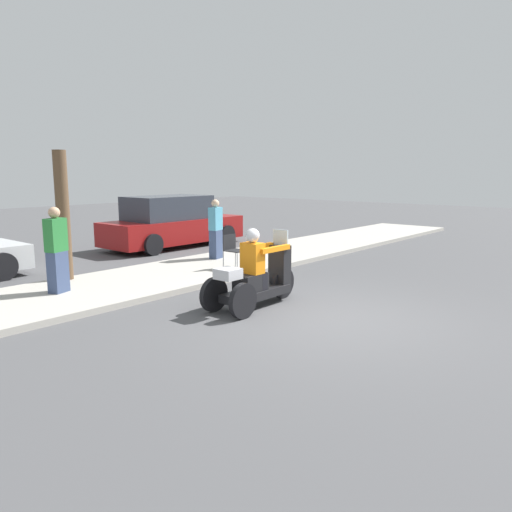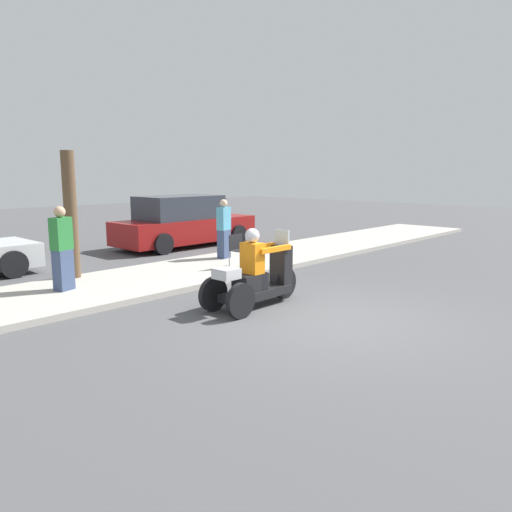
{
  "view_description": "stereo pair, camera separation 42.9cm",
  "coord_description": "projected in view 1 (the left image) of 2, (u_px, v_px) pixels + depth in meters",
  "views": [
    {
      "loc": [
        -6.94,
        -4.26,
        2.43
      ],
      "look_at": [
        -0.2,
        1.47,
        0.93
      ],
      "focal_mm": 35.0,
      "sensor_mm": 36.0,
      "label": 1
    },
    {
      "loc": [
        -6.65,
        -4.58,
        2.43
      ],
      "look_at": [
        -0.2,
        1.47,
        0.93
      ],
      "focal_mm": 35.0,
      "sensor_mm": 36.0,
      "label": 2
    }
  ],
  "objects": [
    {
      "name": "sidewalk_strip",
      "position": [
        156.0,
        278.0,
        11.26
      ],
      "size": [
        28.0,
        2.8,
        0.12
      ],
      "color": "#B2ADA3",
      "rests_on": "ground"
    },
    {
      "name": "parked_car_lot_far",
      "position": [
        172.0,
        223.0,
        16.2
      ],
      "size": [
        4.81,
        1.95,
        1.67
      ],
      "color": "maroon",
      "rests_on": "ground"
    },
    {
      "name": "spectator_near_curb",
      "position": [
        57.0,
        252.0,
        9.54
      ],
      "size": [
        0.45,
        0.35,
        1.65
      ],
      "color": "#38476B",
      "rests_on": "sidewalk_strip"
    },
    {
      "name": "folding_chair_set_back",
      "position": [
        233.0,
        248.0,
        11.95
      ],
      "size": [
        0.48,
        0.48,
        0.82
      ],
      "color": "#A5A8AD",
      "rests_on": "sidewalk_strip"
    },
    {
      "name": "spectator_far_back",
      "position": [
        216.0,
        230.0,
        13.34
      ],
      "size": [
        0.42,
        0.31,
        1.58
      ],
      "color": "#38476B",
      "rests_on": "sidewalk_strip"
    },
    {
      "name": "motorcycle_trike",
      "position": [
        256.0,
        279.0,
        9.04
      ],
      "size": [
        2.14,
        0.78,
        1.44
      ],
      "color": "black",
      "rests_on": "ground"
    },
    {
      "name": "tree_trunk",
      "position": [
        63.0,
        216.0,
        10.63
      ],
      "size": [
        0.28,
        0.28,
        2.76
      ],
      "color": "brown",
      "rests_on": "sidewalk_strip"
    },
    {
      "name": "ground_plane",
      "position": [
        331.0,
        319.0,
        8.33
      ],
      "size": [
        60.0,
        60.0,
        0.0
      ],
      "primitive_type": "plane",
      "color": "#4C4C4F"
    }
  ]
}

